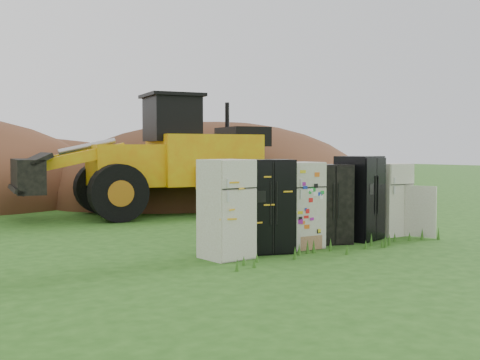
{
  "coord_description": "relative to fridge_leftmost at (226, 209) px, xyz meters",
  "views": [
    {
      "loc": [
        -9.3,
        -8.99,
        2.07
      ],
      "look_at": [
        -0.57,
        2.0,
        1.33
      ],
      "focal_mm": 45.0,
      "sensor_mm": 36.0,
      "label": 1
    }
  ],
  "objects": [
    {
      "name": "ground",
      "position": [
        2.5,
        0.01,
        -0.93
      ],
      "size": [
        120.0,
        120.0,
        0.0
      ],
      "primitive_type": "plane",
      "color": "#235015",
      "rests_on": "ground"
    },
    {
      "name": "fridge_leftmost",
      "position": [
        0.0,
        0.0,
        0.0
      ],
      "size": [
        0.83,
        0.79,
        1.87
      ],
      "primitive_type": null,
      "rotation": [
        0.0,
        0.0,
        -0.0
      ],
      "color": "silver",
      "rests_on": "ground"
    },
    {
      "name": "fridge_black_side",
      "position": [
        1.05,
        0.03,
        -0.01
      ],
      "size": [
        1.19,
        1.08,
        1.85
      ],
      "primitive_type": null,
      "rotation": [
        0.0,
        0.0,
        -0.41
      ],
      "color": "black",
      "rests_on": "ground"
    },
    {
      "name": "fridge_sticker",
      "position": [
        1.93,
        0.01,
        -0.04
      ],
      "size": [
        0.88,
        0.82,
        1.79
      ],
      "primitive_type": null,
      "rotation": [
        0.0,
        0.0,
        -0.12
      ],
      "color": "silver",
      "rests_on": "ground"
    },
    {
      "name": "fridge_dark_mid",
      "position": [
        2.85,
        0.05,
        -0.07
      ],
      "size": [
        1.1,
        1.02,
        1.73
      ],
      "primitive_type": null,
      "rotation": [
        0.0,
        0.0,
        -0.42
      ],
      "color": "black",
      "rests_on": "ground"
    },
    {
      "name": "fridge_black_right",
      "position": [
        3.77,
        -0.02,
        0.02
      ],
      "size": [
        1.09,
        0.97,
        1.9
      ],
      "primitive_type": null,
      "rotation": [
        0.0,
        0.0,
        0.21
      ],
      "color": "black",
      "rests_on": "ground"
    },
    {
      "name": "fridge_open_door",
      "position": [
        4.93,
        -0.0,
        -0.08
      ],
      "size": [
        0.86,
        0.81,
        1.71
      ],
      "primitive_type": null,
      "rotation": [
        0.0,
        0.0,
        -0.13
      ],
      "color": "silver",
      "rests_on": "ground"
    },
    {
      "name": "wheel_loader",
      "position": [
        2.35,
        7.36,
        0.95
      ],
      "size": [
        8.33,
        4.95,
        3.77
      ],
      "primitive_type": null,
      "rotation": [
        0.0,
        0.0,
        -0.24
      ],
      "color": "gold",
      "rests_on": "ground"
    },
    {
      "name": "dirt_mound_right",
      "position": [
        8.23,
        11.41,
        -0.93
      ],
      "size": [
        15.05,
        11.03,
        6.4
      ],
      "primitive_type": "ellipsoid",
      "color": "#4B2A18",
      "rests_on": "ground"
    },
    {
      "name": "dirt_mound_back",
      "position": [
        2.33,
        18.27,
        -0.93
      ],
      "size": [
        15.48,
        10.32,
        5.16
      ],
      "primitive_type": "ellipsoid",
      "color": "#4B2A18",
      "rests_on": "ground"
    }
  ]
}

